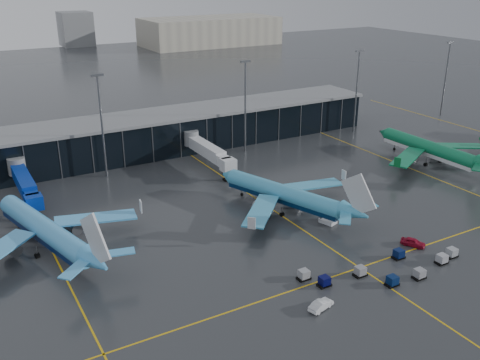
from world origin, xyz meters
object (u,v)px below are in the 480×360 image
airliner_klm_near (283,184)px  airliner_aer_lingus (430,140)px  airliner_arkefly (43,217)px  service_van_red (413,242)px  mobile_airstair (328,219)px  baggage_carts (388,269)px  service_van_white (321,305)px

airliner_klm_near → airliner_aer_lingus: (50.70, 6.00, 0.21)m
airliner_arkefly → airliner_klm_near: bearing=-23.5°
service_van_red → airliner_arkefly: bearing=122.1°
mobile_airstair → service_van_red: 17.38m
airliner_aer_lingus → service_van_red: size_ratio=9.00×
airliner_arkefly → baggage_carts: size_ratio=1.40×
baggage_carts → service_van_red: 11.80m
airliner_arkefly → service_van_red: size_ratio=9.23×
airliner_aer_lingus → service_van_white: bearing=-150.0°
airliner_arkefly → airliner_aer_lingus: (98.08, -1.33, -0.16)m
airliner_arkefly → airliner_klm_near: 47.95m
airliner_klm_near → airliner_aer_lingus: bearing=-12.5°
mobile_airstair → baggage_carts: bearing=-116.5°
baggage_carts → service_van_red: (10.86, 4.60, 0.01)m
airliner_arkefly → baggage_carts: 61.64m
airliner_aer_lingus → mobile_airstair: airliner_aer_lingus is taller
airliner_aer_lingus → service_van_white: size_ratio=9.00×
service_van_red → baggage_carts: bearing=174.0°
airliner_arkefly → airliner_aer_lingus: bearing=-15.5°
airliner_arkefly → mobile_airstair: airliner_arkefly is taller
airliner_arkefly → service_van_red: airliner_arkefly is taller
airliner_aer_lingus → service_van_red: 50.16m
airliner_klm_near → service_van_white: bearing=-134.0°
airliner_aer_lingus → baggage_carts: airliner_aer_lingus is taller
airliner_aer_lingus → airliner_klm_near: bearing=-173.8°
mobile_airstair → service_van_white: (-19.62, -22.97, -0.03)m
baggage_carts → service_van_white: baggage_carts is taller
mobile_airstair → airliner_aer_lingus: bearing=1.7°
airliner_arkefly → airliner_klm_near: size_ratio=1.06×
airliner_klm_near → baggage_carts: bearing=-106.9°
mobile_airstair → service_van_red: size_ratio=0.82×
mobile_airstair → service_van_red: (7.62, -15.62, -0.00)m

